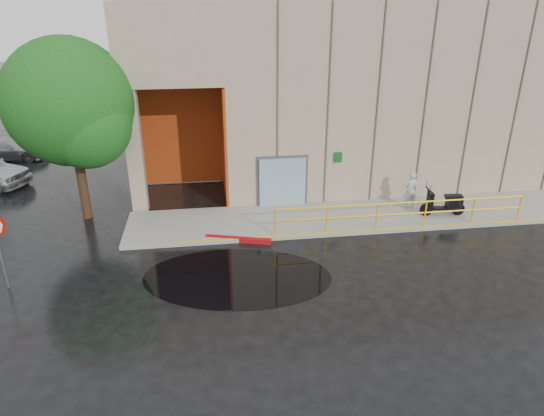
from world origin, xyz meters
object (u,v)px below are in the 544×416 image
at_px(red_curb, 238,240).
at_px(car_c, 7,149).
at_px(scooter, 445,197).
at_px(person, 411,190).
at_px(tree_near, 73,108).

height_order(red_curb, car_c, car_c).
distance_m(scooter, car_c, 22.41).
bearing_deg(scooter, person, 144.06).
bearing_deg(car_c, scooter, -116.97).
relative_size(car_c, tree_near, 0.58).
xyz_separation_m(red_curb, tree_near, (-5.66, 2.82, 4.33)).
bearing_deg(tree_near, car_c, 124.82).
relative_size(scooter, tree_near, 0.26).
bearing_deg(tree_near, red_curb, -26.45).
xyz_separation_m(person, car_c, (-18.77, 9.59, -0.33)).
bearing_deg(red_curb, tree_near, 153.55).
xyz_separation_m(scooter, tree_near, (-13.84, 1.94, 3.48)).
distance_m(person, scooter, 1.37).
distance_m(person, tree_near, 13.33).
distance_m(scooter, tree_near, 14.40).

